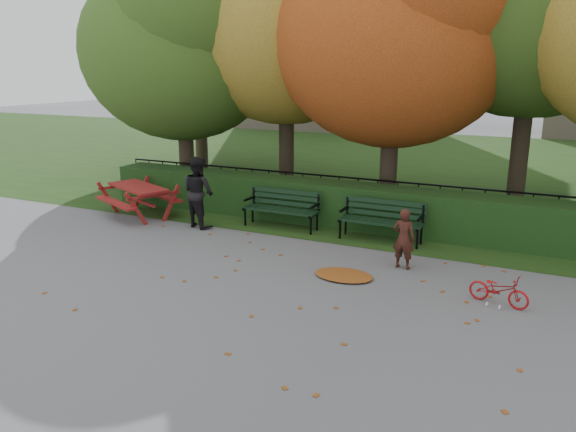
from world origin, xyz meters
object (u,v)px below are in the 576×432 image
at_px(tree_b, 294,0).
at_px(bench_right, 382,217).
at_px(tree_c, 407,16).
at_px(child, 404,239).
at_px(bicycle, 499,290).
at_px(tree_f, 201,6).
at_px(bench_left, 282,206).
at_px(adult, 198,192).
at_px(tree_a, 185,35).
at_px(picnic_table, 138,193).

height_order(tree_b, bench_right, tree_b).
height_order(tree_c, child, tree_c).
height_order(bench_right, bicycle, bench_right).
xyz_separation_m(tree_f, bench_left, (5.83, -5.54, -5.17)).
bearing_deg(tree_b, bench_right, -40.67).
distance_m(bench_left, bench_right, 2.40).
bearing_deg(adult, tree_a, -34.94).
bearing_deg(tree_c, bench_right, -83.30).
bearing_deg(bench_left, bicycle, -26.41).
distance_m(tree_f, bench_right, 11.19).
distance_m(tree_b, child, 7.97).
xyz_separation_m(bench_left, child, (3.27, -1.52, 0.06)).
bearing_deg(picnic_table, tree_a, 117.68).
relative_size(bench_right, bicycle, 1.90).
height_order(tree_f, child, tree_f).
bearing_deg(tree_f, bench_right, -33.92).
bearing_deg(bench_left, tree_c, 46.64).
relative_size(adult, bicycle, 1.76).
distance_m(tree_c, bench_left, 5.31).
distance_m(tree_b, bench_right, 6.76).
bearing_deg(child, bicycle, 156.41).
bearing_deg(bench_left, tree_a, 154.24).
bearing_deg(tree_c, picnic_table, -153.26).
distance_m(bench_left, picnic_table, 3.76).
bearing_deg(tree_f, picnic_table, -71.07).
bearing_deg(bench_right, tree_a, 163.39).
relative_size(tree_b, bench_left, 4.88).
distance_m(picnic_table, bicycle, 8.97).
bearing_deg(picnic_table, bench_right, 29.83).
relative_size(picnic_table, child, 1.98).
relative_size(tree_a, bench_right, 4.16).
relative_size(child, adult, 0.69).
bearing_deg(tree_f, tree_a, -62.02).
height_order(tree_a, tree_c, tree_c).
distance_m(tree_c, bicycle, 7.24).
relative_size(tree_b, picnic_table, 3.85).
relative_size(tree_b, tree_f, 0.96).
distance_m(tree_a, child, 8.85).
bearing_deg(bicycle, tree_c, 45.27).
distance_m(tree_f, bicycle, 14.61).
distance_m(bench_right, child, 1.75).
height_order(tree_b, bench_left, tree_b).
bearing_deg(tree_a, tree_f, 117.98).
bearing_deg(bench_left, child, -24.91).
height_order(tree_c, bench_left, tree_c).
height_order(tree_a, bicycle, tree_a).
xyz_separation_m(tree_b, bench_left, (1.14, -3.04, -4.88)).
xyz_separation_m(bench_left, bench_right, (2.40, 0.00, 0.00)).
bearing_deg(bench_left, tree_b, 110.58).
bearing_deg(bench_right, tree_b, 139.33).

